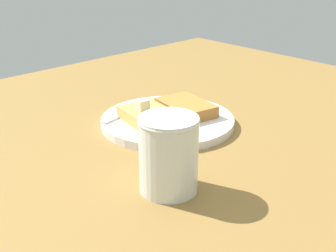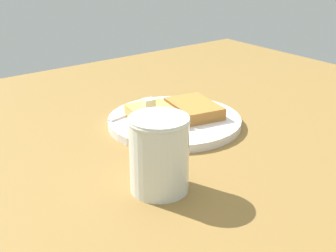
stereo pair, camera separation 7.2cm
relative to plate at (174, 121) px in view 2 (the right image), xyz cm
name	(u,v)px [view 2 (the right image)]	position (x,y,z in cm)	size (l,w,h in cm)	color
table_surface	(219,143)	(2.58, -8.98, -1.85)	(113.18, 113.18, 2.05)	olive
plate	(174,121)	(0.00, 0.00, 0.00)	(23.75, 23.75, 1.43)	silver
toast_slice_left	(154,116)	(-3.86, 0.75, 1.67)	(7.21, 10.28, 2.14)	gold
toast_slice_middle	(194,109)	(3.86, -0.75, 1.67)	(7.21, 10.28, 2.14)	#AD7131
butter_pat_primary	(149,104)	(-4.53, 1.48, 3.70)	(1.93, 1.74, 1.93)	beige
fork	(146,108)	(-1.31, 6.89, 0.78)	(16.01, 4.16, 0.36)	silver
syrup_jar	(159,156)	(-15.56, -16.55, 4.06)	(8.02, 8.02, 10.37)	#482206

